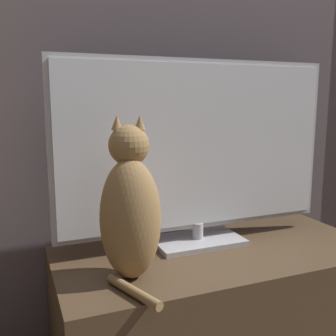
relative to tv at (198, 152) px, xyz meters
name	(u,v)px	position (x,y,z in m)	size (l,w,h in m)	color
wall_back	(185,37)	(0.04, 0.23, 0.45)	(4.80, 0.05, 2.60)	#564C51
tv_stand	(218,310)	(0.04, -0.10, -0.61)	(1.20, 0.56, 0.49)	brown
tv	(198,152)	(0.00, 0.00, 0.00)	(1.09, 0.21, 0.70)	#B7B7BC
cat	(130,210)	(-0.33, -0.19, -0.14)	(0.23, 0.34, 0.51)	#997547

